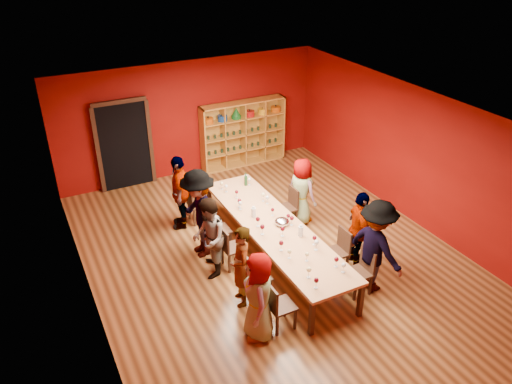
# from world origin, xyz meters

# --- Properties ---
(room_shell) EXTENTS (7.10, 9.10, 3.04)m
(room_shell) POSITION_xyz_m (0.00, 0.00, 1.50)
(room_shell) COLOR #593217
(room_shell) RESTS_ON ground
(tasting_table) EXTENTS (1.10, 4.50, 0.75)m
(tasting_table) POSITION_xyz_m (0.00, 0.00, 0.70)
(tasting_table) COLOR #B77A4C
(tasting_table) RESTS_ON ground
(doorway) EXTENTS (1.40, 0.17, 2.30)m
(doorway) POSITION_xyz_m (-1.80, 4.43, 1.12)
(doorway) COLOR black
(doorway) RESTS_ON ground
(shelving_unit) EXTENTS (2.40, 0.40, 1.80)m
(shelving_unit) POSITION_xyz_m (1.40, 4.32, 0.98)
(shelving_unit) COLOR #B47828
(shelving_unit) RESTS_ON ground
(chair_person_left_0) EXTENTS (0.42, 0.42, 0.89)m
(chair_person_left_0) POSITION_xyz_m (-0.91, -1.77, 0.50)
(chair_person_left_0) COLOR black
(chair_person_left_0) RESTS_ON ground
(person_left_0) EXTENTS (0.65, 0.86, 1.57)m
(person_left_0) POSITION_xyz_m (-1.25, -1.77, 0.79)
(person_left_0) COLOR pink
(person_left_0) RESTS_ON ground
(chair_person_left_1) EXTENTS (0.42, 0.42, 0.89)m
(chair_person_left_1) POSITION_xyz_m (-0.91, -0.92, 0.50)
(chair_person_left_1) COLOR black
(chair_person_left_1) RESTS_ON ground
(person_left_1) EXTENTS (0.53, 0.64, 1.54)m
(person_left_1) POSITION_xyz_m (-1.15, -0.92, 0.77)
(person_left_1) COLOR #131536
(person_left_1) RESTS_ON ground
(chair_person_left_2) EXTENTS (0.42, 0.42, 0.89)m
(chair_person_left_2) POSITION_xyz_m (-0.91, 0.10, 0.50)
(chair_person_left_2) COLOR black
(chair_person_left_2) RESTS_ON ground
(person_left_2) EXTENTS (0.67, 0.88, 1.60)m
(person_left_2) POSITION_xyz_m (-1.33, 0.10, 0.80)
(person_left_2) COLOR #5274A9
(person_left_2) RESTS_ON ground
(chair_person_left_3) EXTENTS (0.42, 0.42, 0.89)m
(chair_person_left_3) POSITION_xyz_m (-0.91, 0.80, 0.50)
(chair_person_left_3) COLOR black
(chair_person_left_3) RESTS_ON ground
(person_left_3) EXTENTS (0.52, 1.21, 1.87)m
(person_left_3) POSITION_xyz_m (-1.25, 0.80, 0.93)
(person_left_3) COLOR silver
(person_left_3) RESTS_ON ground
(chair_person_left_4) EXTENTS (0.42, 0.42, 0.89)m
(chair_person_left_4) POSITION_xyz_m (-0.91, 1.99, 0.50)
(chair_person_left_4) COLOR black
(chair_person_left_4) RESTS_ON ground
(person_left_4) EXTENTS (0.79, 1.09, 1.69)m
(person_left_4) POSITION_xyz_m (-1.23, 1.99, 0.85)
(person_left_4) COLOR #48494D
(person_left_4) RESTS_ON ground
(chair_person_right_0) EXTENTS (0.42, 0.42, 0.89)m
(chair_person_right_0) POSITION_xyz_m (0.91, -1.64, 0.50)
(chair_person_right_0) COLOR black
(chair_person_right_0) RESTS_ON ground
(person_right_0) EXTENTS (0.66, 1.23, 1.81)m
(person_right_0) POSITION_xyz_m (1.16, -1.64, 0.91)
(person_right_0) COLOR #CF8B8D
(person_right_0) RESTS_ON ground
(chair_person_right_1) EXTENTS (0.42, 0.42, 0.89)m
(chair_person_right_1) POSITION_xyz_m (0.91, -0.93, 0.50)
(chair_person_right_1) COLOR black
(chair_person_right_1) RESTS_ON ground
(person_right_1) EXTENTS (0.70, 1.02, 1.59)m
(person_right_1) POSITION_xyz_m (1.35, -0.93, 0.80)
(person_right_1) COLOR #5583B0
(person_right_1) RESTS_ON ground
(chair_person_right_3) EXTENTS (0.42, 0.42, 0.89)m
(chair_person_right_3) POSITION_xyz_m (0.91, 0.95, 0.50)
(chair_person_right_3) COLOR black
(chair_person_right_3) RESTS_ON ground
(person_right_3) EXTENTS (0.60, 0.83, 1.53)m
(person_right_3) POSITION_xyz_m (1.21, 0.95, 0.76)
(person_right_3) COLOR #15193A
(person_right_3) RESTS_ON ground
(wine_glass_0) EXTENTS (0.08, 0.08, 0.21)m
(wine_glass_0) POSITION_xyz_m (-0.04, -0.40, 0.90)
(wine_glass_0) COLOR silver
(wine_glass_0) RESTS_ON tasting_table
(wine_glass_1) EXTENTS (0.09, 0.09, 0.21)m
(wine_glass_1) POSITION_xyz_m (-0.29, 0.12, 0.90)
(wine_glass_1) COLOR silver
(wine_glass_1) RESTS_ON tasting_table
(wine_glass_2) EXTENTS (0.07, 0.07, 0.18)m
(wine_glass_2) POSITION_xyz_m (-0.05, -1.27, 0.88)
(wine_glass_2) COLOR silver
(wine_glass_2) RESTS_ON tasting_table
(wine_glass_3) EXTENTS (0.09, 0.09, 0.22)m
(wine_glass_3) POSITION_xyz_m (-0.35, -0.17, 0.91)
(wine_glass_3) COLOR silver
(wine_glass_3) RESTS_ON tasting_table
(wine_glass_4) EXTENTS (0.08, 0.08, 0.20)m
(wine_glass_4) POSITION_xyz_m (0.31, -1.64, 0.90)
(wine_glass_4) COLOR silver
(wine_glass_4) RESTS_ON tasting_table
(wine_glass_5) EXTENTS (0.07, 0.07, 0.19)m
(wine_glass_5) POSITION_xyz_m (0.31, -0.01, 0.88)
(wine_glass_5) COLOR silver
(wine_glass_5) RESTS_ON tasting_table
(wine_glass_6) EXTENTS (0.08, 0.08, 0.19)m
(wine_glass_6) POSITION_xyz_m (-0.28, -1.06, 0.89)
(wine_glass_6) COLOR silver
(wine_glass_6) RESTS_ON tasting_table
(wine_glass_7) EXTENTS (0.07, 0.07, 0.18)m
(wine_glass_7) POSITION_xyz_m (0.33, 1.75, 0.88)
(wine_glass_7) COLOR silver
(wine_glass_7) RESTS_ON tasting_table
(wine_glass_8) EXTENTS (0.08, 0.08, 0.19)m
(wine_glass_8) POSITION_xyz_m (0.29, 0.82, 0.89)
(wine_glass_8) COLOR silver
(wine_glass_8) RESTS_ON tasting_table
(wine_glass_9) EXTENTS (0.08, 0.08, 0.19)m
(wine_glass_9) POSITION_xyz_m (-0.30, 1.85, 0.89)
(wine_glass_9) COLOR silver
(wine_glass_9) RESTS_ON tasting_table
(wine_glass_10) EXTENTS (0.08, 0.08, 0.20)m
(wine_glass_10) POSITION_xyz_m (0.32, 1.91, 0.90)
(wine_glass_10) COLOR silver
(wine_glass_10) RESTS_ON tasting_table
(wine_glass_11) EXTENTS (0.08, 0.08, 0.20)m
(wine_glass_11) POSITION_xyz_m (-0.32, 0.86, 0.89)
(wine_glass_11) COLOR silver
(wine_glass_11) RESTS_ON tasting_table
(wine_glass_12) EXTENTS (0.07, 0.07, 0.18)m
(wine_glass_12) POSITION_xyz_m (0.16, 0.35, 0.88)
(wine_glass_12) COLOR silver
(wine_glass_12) RESTS_ON tasting_table
(wine_glass_13) EXTENTS (0.07, 0.07, 0.18)m
(wine_glass_13) POSITION_xyz_m (-0.26, 1.69, 0.88)
(wine_glass_13) COLOR silver
(wine_glass_13) RESTS_ON tasting_table
(wine_glass_14) EXTENTS (0.08, 0.08, 0.20)m
(wine_glass_14) POSITION_xyz_m (-0.30, 0.95, 0.90)
(wine_glass_14) COLOR silver
(wine_glass_14) RESTS_ON tasting_table
(wine_glass_15) EXTENTS (0.08, 0.08, 0.20)m
(wine_glass_15) POSITION_xyz_m (0.33, -1.83, 0.89)
(wine_glass_15) COLOR silver
(wine_glass_15) RESTS_ON tasting_table
(wine_glass_16) EXTENTS (0.08, 0.08, 0.19)m
(wine_glass_16) POSITION_xyz_m (-0.17, 1.35, 0.89)
(wine_glass_16) COLOR silver
(wine_glass_16) RESTS_ON tasting_table
(wine_glass_17) EXTENTS (0.08, 0.08, 0.21)m
(wine_glass_17) POSITION_xyz_m (0.32, -0.14, 0.90)
(wine_glass_17) COLOR silver
(wine_glass_17) RESTS_ON tasting_table
(wine_glass_18) EXTENTS (0.09, 0.09, 0.22)m
(wine_glass_18) POSITION_xyz_m (0.28, -1.07, 0.91)
(wine_glass_18) COLOR silver
(wine_glass_18) RESTS_ON tasting_table
(wine_glass_19) EXTENTS (0.09, 0.09, 0.21)m
(wine_glass_19) POSITION_xyz_m (-0.27, -1.68, 0.91)
(wine_glass_19) COLOR silver
(wine_glass_19) RESTS_ON tasting_table
(wine_glass_20) EXTENTS (0.08, 0.08, 0.20)m
(wine_glass_20) POSITION_xyz_m (0.26, 0.96, 0.90)
(wine_glass_20) COLOR silver
(wine_glass_20) RESTS_ON tasting_table
(wine_glass_21) EXTENTS (0.09, 0.09, 0.21)m
(wine_glass_21) POSITION_xyz_m (-0.29, -0.79, 0.90)
(wine_glass_21) COLOR silver
(wine_glass_21) RESTS_ON tasting_table
(wine_glass_22) EXTENTS (0.08, 0.08, 0.21)m
(wine_glass_22) POSITION_xyz_m (-0.31, -1.97, 0.90)
(wine_glass_22) COLOR silver
(wine_glass_22) RESTS_ON tasting_table
(wine_glass_23) EXTENTS (0.08, 0.08, 0.20)m
(wine_glass_23) POSITION_xyz_m (0.34, -0.91, 0.89)
(wine_glass_23) COLOR silver
(wine_glass_23) RESTS_ON tasting_table
(spittoon_bowl) EXTENTS (0.29, 0.29, 0.16)m
(spittoon_bowl) POSITION_xyz_m (0.15, -0.04, 0.82)
(spittoon_bowl) COLOR silver
(spittoon_bowl) RESTS_ON tasting_table
(carafe_a) EXTENTS (0.12, 0.12, 0.24)m
(carafe_a) POSITION_xyz_m (-0.20, 0.48, 0.86)
(carafe_a) COLOR silver
(carafe_a) RESTS_ON tasting_table
(carafe_b) EXTENTS (0.12, 0.12, 0.25)m
(carafe_b) POSITION_xyz_m (0.27, -0.55, 0.86)
(carafe_b) COLOR silver
(carafe_b) RESTS_ON tasting_table
(wine_bottle) EXTENTS (0.08, 0.08, 0.31)m
(wine_bottle) POSITION_xyz_m (0.26, 1.78, 0.87)
(wine_bottle) COLOR #14391A
(wine_bottle) RESTS_ON tasting_table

